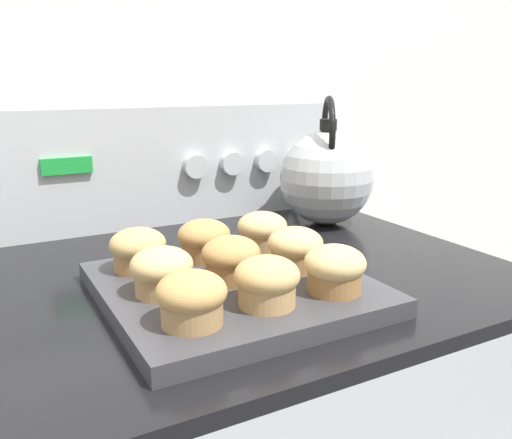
{
  "coord_description": "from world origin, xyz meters",
  "views": [
    {
      "loc": [
        -0.31,
        -0.33,
        1.14
      ],
      "look_at": [
        0.02,
        0.27,
        0.97
      ],
      "focal_mm": 38.0,
      "sensor_mm": 36.0,
      "label": 1
    }
  ],
  "objects_px": {
    "muffin_r0_c2": "(335,269)",
    "muffin_r1_c1": "(231,259)",
    "muffin_r2_c0": "(138,249)",
    "muffin_r0_c0": "(192,298)",
    "muffin_r2_c2": "(262,231)",
    "muffin_pan": "(233,288)",
    "muffin_r1_c2": "(295,248)",
    "muffin_r0_c1": "(267,281)",
    "tea_kettle": "(327,176)",
    "muffin_r1_c0": "(162,271)",
    "muffin_r2_c1": "(204,240)"
  },
  "relations": [
    {
      "from": "muffin_r0_c1",
      "to": "muffin_r1_c1",
      "type": "xyz_separation_m",
      "value": [
        -0.0,
        0.09,
        0.0
      ]
    },
    {
      "from": "muffin_r0_c0",
      "to": "muffin_r1_c0",
      "type": "height_order",
      "value": "same"
    },
    {
      "from": "muffin_r1_c1",
      "to": "muffin_r2_c2",
      "type": "distance_m",
      "value": 0.13
    },
    {
      "from": "muffin_r1_c0",
      "to": "muffin_r2_c2",
      "type": "distance_m",
      "value": 0.2
    },
    {
      "from": "muffin_r0_c1",
      "to": "muffin_r2_c2",
      "type": "distance_m",
      "value": 0.2
    },
    {
      "from": "muffin_r0_c2",
      "to": "muffin_pan",
      "type": "bearing_deg",
      "value": 134.14
    },
    {
      "from": "muffin_r0_c0",
      "to": "muffin_r1_c2",
      "type": "distance_m",
      "value": 0.2
    },
    {
      "from": "muffin_r2_c1",
      "to": "tea_kettle",
      "type": "xyz_separation_m",
      "value": [
        0.3,
        0.14,
        0.04
      ]
    },
    {
      "from": "muffin_r0_c1",
      "to": "muffin_r2_c0",
      "type": "height_order",
      "value": "same"
    },
    {
      "from": "muffin_r0_c1",
      "to": "muffin_r0_c2",
      "type": "height_order",
      "value": "same"
    },
    {
      "from": "muffin_r2_c1",
      "to": "muffin_r0_c2",
      "type": "bearing_deg",
      "value": -64.41
    },
    {
      "from": "muffin_r1_c0",
      "to": "muffin_r2_c2",
      "type": "xyz_separation_m",
      "value": [
        0.18,
        0.09,
        0.0
      ]
    },
    {
      "from": "muffin_r0_c2",
      "to": "tea_kettle",
      "type": "bearing_deg",
      "value": 55.82
    },
    {
      "from": "muffin_r1_c0",
      "to": "muffin_r2_c1",
      "type": "distance_m",
      "value": 0.13
    },
    {
      "from": "muffin_r0_c0",
      "to": "muffin_r2_c2",
      "type": "relative_size",
      "value": 1.0
    },
    {
      "from": "muffin_r2_c2",
      "to": "tea_kettle",
      "type": "distance_m",
      "value": 0.26
    },
    {
      "from": "muffin_r2_c0",
      "to": "muffin_r2_c2",
      "type": "xyz_separation_m",
      "value": [
        0.18,
        -0.0,
        0.0
      ]
    },
    {
      "from": "muffin_r0_c2",
      "to": "muffin_r1_c1",
      "type": "xyz_separation_m",
      "value": [
        -0.09,
        0.09,
        0.0
      ]
    },
    {
      "from": "muffin_r1_c0",
      "to": "muffin_r1_c2",
      "type": "xyz_separation_m",
      "value": [
        0.18,
        -0.0,
        0.0
      ]
    },
    {
      "from": "muffin_r0_c0",
      "to": "muffin_r2_c0",
      "type": "distance_m",
      "value": 0.18
    },
    {
      "from": "muffin_pan",
      "to": "muffin_r1_c2",
      "type": "xyz_separation_m",
      "value": [
        0.09,
        -0.0,
        0.04
      ]
    },
    {
      "from": "muffin_r2_c1",
      "to": "tea_kettle",
      "type": "bearing_deg",
      "value": 25.42
    },
    {
      "from": "muffin_r0_c2",
      "to": "muffin_r2_c2",
      "type": "bearing_deg",
      "value": 88.41
    },
    {
      "from": "muffin_pan",
      "to": "muffin_r1_c2",
      "type": "relative_size",
      "value": 4.29
    },
    {
      "from": "muffin_r0_c0",
      "to": "muffin_r2_c0",
      "type": "relative_size",
      "value": 1.0
    },
    {
      "from": "muffin_pan",
      "to": "muffin_r1_c2",
      "type": "distance_m",
      "value": 0.1
    },
    {
      "from": "muffin_r2_c2",
      "to": "muffin_pan",
      "type": "bearing_deg",
      "value": -135.28
    },
    {
      "from": "muffin_r1_c0",
      "to": "muffin_r1_c1",
      "type": "height_order",
      "value": "same"
    },
    {
      "from": "muffin_r1_c1",
      "to": "muffin_r2_c0",
      "type": "height_order",
      "value": "same"
    },
    {
      "from": "muffin_r1_c2",
      "to": "muffin_r2_c0",
      "type": "bearing_deg",
      "value": 152.62
    },
    {
      "from": "muffin_r0_c0",
      "to": "tea_kettle",
      "type": "height_order",
      "value": "tea_kettle"
    },
    {
      "from": "muffin_r0_c1",
      "to": "tea_kettle",
      "type": "distance_m",
      "value": 0.44
    },
    {
      "from": "muffin_r1_c2",
      "to": "muffin_r2_c2",
      "type": "distance_m",
      "value": 0.09
    },
    {
      "from": "muffin_r1_c0",
      "to": "muffin_r1_c2",
      "type": "height_order",
      "value": "same"
    },
    {
      "from": "muffin_r0_c0",
      "to": "muffin_r2_c2",
      "type": "bearing_deg",
      "value": 44.93
    },
    {
      "from": "muffin_r0_c2",
      "to": "tea_kettle",
      "type": "distance_m",
      "value": 0.39
    },
    {
      "from": "muffin_r0_c0",
      "to": "muffin_r1_c1",
      "type": "height_order",
      "value": "same"
    },
    {
      "from": "muffin_r0_c2",
      "to": "tea_kettle",
      "type": "xyz_separation_m",
      "value": [
        0.22,
        0.32,
        0.04
      ]
    },
    {
      "from": "muffin_r0_c1",
      "to": "muffin_r1_c2",
      "type": "distance_m",
      "value": 0.12
    },
    {
      "from": "muffin_r1_c2",
      "to": "muffin_r2_c0",
      "type": "xyz_separation_m",
      "value": [
        -0.18,
        0.09,
        0.0
      ]
    },
    {
      "from": "muffin_pan",
      "to": "muffin_r0_c0",
      "type": "relative_size",
      "value": 4.29
    },
    {
      "from": "muffin_r1_c2",
      "to": "muffin_r2_c1",
      "type": "distance_m",
      "value": 0.13
    },
    {
      "from": "muffin_r0_c2",
      "to": "muffin_r2_c2",
      "type": "xyz_separation_m",
      "value": [
        0.0,
        0.18,
        0.0
      ]
    },
    {
      "from": "muffin_r2_c2",
      "to": "muffin_r2_c1",
      "type": "bearing_deg",
      "value": -179.58
    },
    {
      "from": "muffin_r0_c0",
      "to": "muffin_r2_c1",
      "type": "bearing_deg",
      "value": 63.23
    },
    {
      "from": "muffin_r0_c2",
      "to": "muffin_r1_c2",
      "type": "distance_m",
      "value": 0.09
    },
    {
      "from": "muffin_r1_c0",
      "to": "muffin_r2_c0",
      "type": "bearing_deg",
      "value": 90.11
    },
    {
      "from": "muffin_pan",
      "to": "muffin_r2_c2",
      "type": "height_order",
      "value": "muffin_r2_c2"
    },
    {
      "from": "muffin_r0_c2",
      "to": "muffin_r1_c0",
      "type": "relative_size",
      "value": 1.0
    },
    {
      "from": "muffin_pan",
      "to": "tea_kettle",
      "type": "bearing_deg",
      "value": 37.49
    }
  ]
}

